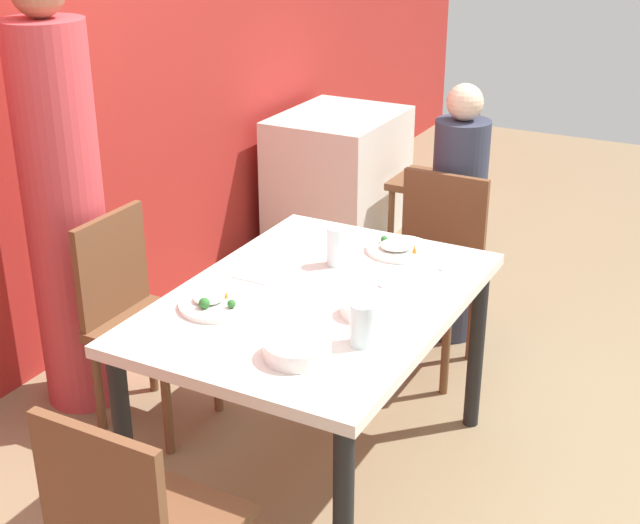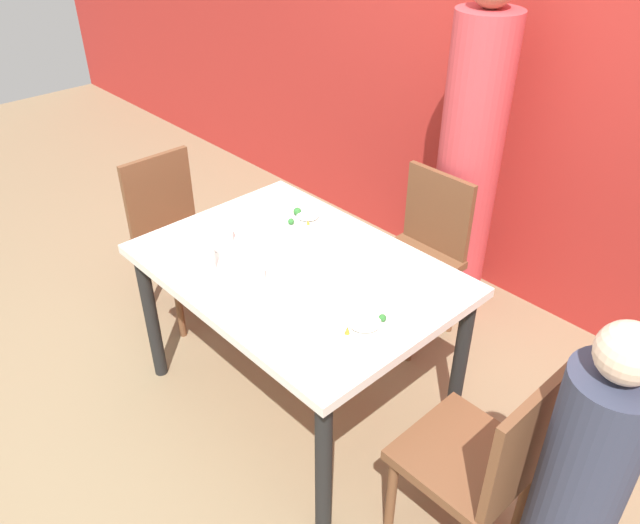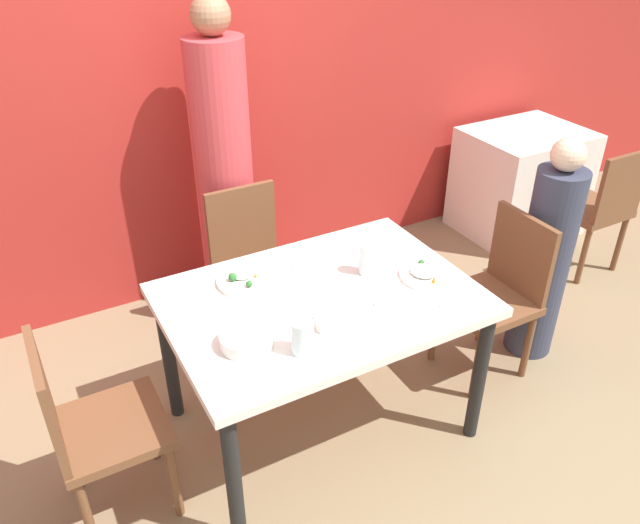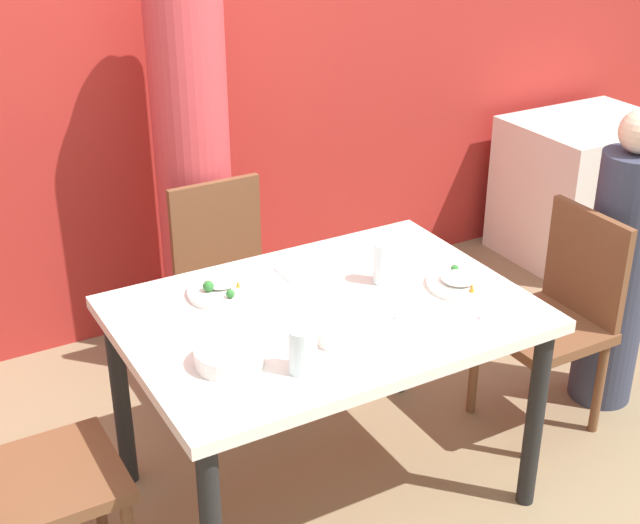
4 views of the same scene
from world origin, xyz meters
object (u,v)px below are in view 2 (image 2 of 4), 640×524
chair_adult_spot (419,251)px  person_adult (468,166)px  glass_water_tall (353,271)px  person_child (575,499)px  plate_rice_adult (366,328)px  chair_child_spot (483,459)px  bowl_curry (210,236)px

chair_adult_spot → person_adult: (0.00, 0.33, 0.36)m
glass_water_tall → person_child: bearing=-6.1°
person_adult → plate_rice_adult: size_ratio=7.01×
person_adult → glass_water_tall: bearing=-77.2°
plate_rice_adult → glass_water_tall: glass_water_tall is taller
chair_child_spot → person_adult: (-0.95, 1.16, 0.36)m
person_child → chair_adult_spot: bearing=146.3°
person_adult → person_child: size_ratio=1.46×
person_child → bowl_curry: person_child is taller
chair_adult_spot → bowl_curry: 1.06m
bowl_curry → glass_water_tall: size_ratio=1.39×
chair_child_spot → plate_rice_adult: chair_child_spot is taller
person_adult → plate_rice_adult: person_adult is taller
bowl_curry → glass_water_tall: glass_water_tall is taller
chair_child_spot → glass_water_tall: bearing=-98.6°
chair_child_spot → person_child: person_child is taller
person_child → plate_rice_adult: size_ratio=4.81×
chair_adult_spot → bowl_curry: size_ratio=4.25×
plate_rice_adult → bowl_curry: bearing=-176.6°
person_adult → bowl_curry: 1.32m
person_child → chair_child_spot: bearing=-180.0°
chair_adult_spot → person_child: bearing=-33.7°
chair_adult_spot → person_child: person_child is taller
glass_water_tall → person_adult: bearing=102.8°
chair_adult_spot → glass_water_tall: glass_water_tall is taller
person_child → glass_water_tall: size_ratio=8.39×
chair_child_spot → person_adult: bearing=-140.6°
person_adult → person_child: bearing=-42.9°
chair_adult_spot → person_adult: bearing=90.0°
chair_adult_spot → bowl_curry: (-0.41, -0.93, 0.29)m
person_adult → bowl_curry: (-0.41, -1.26, -0.06)m
person_child → person_adult: bearing=137.1°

